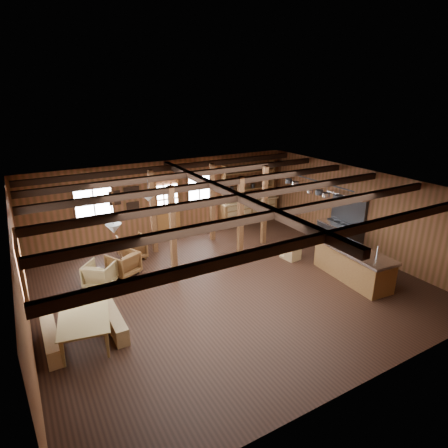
{
  "coord_description": "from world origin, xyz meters",
  "views": [
    {
      "loc": [
        -4.73,
        -8.05,
        5.21
      ],
      "look_at": [
        0.49,
        1.11,
        1.38
      ],
      "focal_mm": 30.0,
      "sensor_mm": 36.0,
      "label": 1
    }
  ],
  "objects_px": {
    "kitchen_island": "(353,263)",
    "armchair_a": "(123,263)",
    "armchair_c": "(100,274)",
    "armchair_b": "(132,247)",
    "commercial_range": "(341,231)",
    "dining_table": "(87,325)"
  },
  "relations": [
    {
      "from": "kitchen_island",
      "to": "armchair_a",
      "type": "height_order",
      "value": "kitchen_island"
    },
    {
      "from": "armchair_a",
      "to": "armchair_b",
      "type": "xyz_separation_m",
      "value": [
        0.56,
        1.03,
        0.02
      ]
    },
    {
      "from": "commercial_range",
      "to": "armchair_b",
      "type": "distance_m",
      "value": 7.04
    },
    {
      "from": "kitchen_island",
      "to": "armchair_a",
      "type": "relative_size",
      "value": 3.26
    },
    {
      "from": "kitchen_island",
      "to": "armchair_c",
      "type": "xyz_separation_m",
      "value": [
        -6.42,
        3.19,
        -0.13
      ]
    },
    {
      "from": "commercial_range",
      "to": "armchair_b",
      "type": "bearing_deg",
      "value": 156.84
    },
    {
      "from": "kitchen_island",
      "to": "armchair_a",
      "type": "xyz_separation_m",
      "value": [
        -5.67,
        3.52,
        -0.12
      ]
    },
    {
      "from": "dining_table",
      "to": "armchair_c",
      "type": "relative_size",
      "value": 2.43
    },
    {
      "from": "kitchen_island",
      "to": "armchair_c",
      "type": "distance_m",
      "value": 7.17
    },
    {
      "from": "kitchen_island",
      "to": "armchair_b",
      "type": "xyz_separation_m",
      "value": [
        -5.1,
        4.55,
        -0.1
      ]
    },
    {
      "from": "dining_table",
      "to": "armchair_a",
      "type": "distance_m",
      "value": 3.01
    },
    {
      "from": "commercial_range",
      "to": "armchair_a",
      "type": "relative_size",
      "value": 2.41
    },
    {
      "from": "kitchen_island",
      "to": "commercial_range",
      "type": "relative_size",
      "value": 1.35
    },
    {
      "from": "kitchen_island",
      "to": "commercial_range",
      "type": "xyz_separation_m",
      "value": [
        1.36,
        1.79,
        0.14
      ]
    },
    {
      "from": "dining_table",
      "to": "armchair_a",
      "type": "relative_size",
      "value": 2.35
    },
    {
      "from": "armchair_b",
      "to": "armchair_c",
      "type": "relative_size",
      "value": 1.09
    },
    {
      "from": "armchair_a",
      "to": "armchair_b",
      "type": "distance_m",
      "value": 1.17
    },
    {
      "from": "armchair_c",
      "to": "kitchen_island",
      "type": "bearing_deg",
      "value": -165.56
    },
    {
      "from": "dining_table",
      "to": "commercial_range",
      "type": "bearing_deg",
      "value": -73.62
    },
    {
      "from": "commercial_range",
      "to": "armchair_c",
      "type": "bearing_deg",
      "value": 169.79
    },
    {
      "from": "armchair_c",
      "to": "armchair_b",
      "type": "bearing_deg",
      "value": -93.09
    },
    {
      "from": "armchair_a",
      "to": "armchair_c",
      "type": "distance_m",
      "value": 0.82
    }
  ]
}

